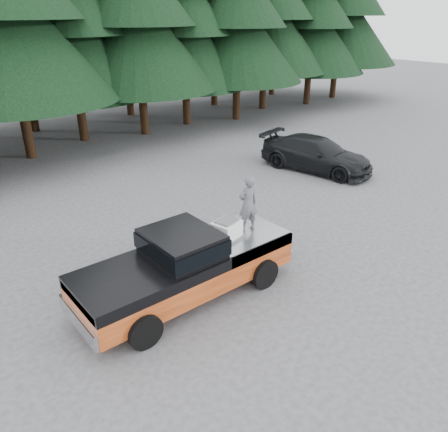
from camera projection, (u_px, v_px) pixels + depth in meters
ground at (225, 265)px, 13.05m from camera, size 120.00×120.00×0.00m
pickup_truck at (187, 274)px, 11.36m from camera, size 6.00×2.04×1.33m
truck_cab at (182, 243)px, 10.89m from camera, size 1.66×1.90×0.59m
air_compressor at (227, 231)px, 11.61m from camera, size 0.83×0.74×0.48m
man_on_bed at (248, 204)px, 11.85m from camera, size 0.64×0.48×1.58m
parked_car at (316, 154)px, 20.51m from camera, size 3.26×5.69×1.55m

